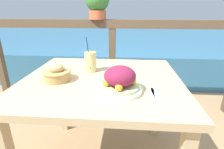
% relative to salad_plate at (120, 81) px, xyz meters
% --- Properties ---
extents(patio_table, '(1.01, 0.92, 0.73)m').
position_rel_salad_plate_xyz_m(patio_table, '(-0.13, 0.19, -0.16)').
color(patio_table, tan).
rests_on(patio_table, ground_plane).
extents(railing_fence, '(2.80, 0.08, 1.05)m').
position_rel_salad_plate_xyz_m(railing_fence, '(-0.13, 1.07, -0.00)').
color(railing_fence, brown).
rests_on(railing_fence, ground_plane).
extents(sea_backdrop, '(12.00, 4.00, 0.50)m').
position_rel_salad_plate_xyz_m(sea_backdrop, '(-0.13, 3.57, -0.54)').
color(sea_backdrop, teal).
rests_on(sea_backdrop, ground_plane).
extents(salad_plate, '(0.24, 0.24, 0.14)m').
position_rel_salad_plate_xyz_m(salad_plate, '(0.00, 0.00, 0.00)').
color(salad_plate, white).
rests_on(salad_plate, patio_table).
extents(drink_glass, '(0.08, 0.09, 0.24)m').
position_rel_salad_plate_xyz_m(drink_glass, '(-0.22, 0.31, 0.01)').
color(drink_glass, '#DBCC7F').
rests_on(drink_glass, patio_table).
extents(bread_basket, '(0.18, 0.18, 0.11)m').
position_rel_salad_plate_xyz_m(bread_basket, '(-0.40, 0.13, -0.02)').
color(bread_basket, tan).
rests_on(bread_basket, patio_table).
extents(potted_plant, '(0.25, 0.25, 0.32)m').
position_rel_salad_plate_xyz_m(potted_plant, '(-0.28, 1.07, 0.43)').
color(potted_plant, '#B75B38').
rests_on(potted_plant, railing_fence).
extents(fork, '(0.03, 0.18, 0.00)m').
position_rel_salad_plate_xyz_m(fork, '(0.18, 0.01, -0.06)').
color(fork, silver).
rests_on(fork, patio_table).
extents(knife, '(0.03, 0.18, 0.00)m').
position_rel_salad_plate_xyz_m(knife, '(0.18, -0.04, -0.06)').
color(knife, silver).
rests_on(knife, patio_table).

